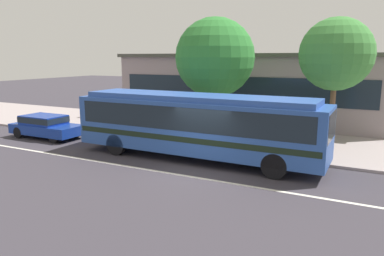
{
  "coord_description": "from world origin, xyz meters",
  "views": [
    {
      "loc": [
        6.18,
        -12.74,
        4.53
      ],
      "look_at": [
        -1.36,
        2.08,
        1.3
      ],
      "focal_mm": 33.94,
      "sensor_mm": 36.0,
      "label": 1
    }
  ],
  "objects": [
    {
      "name": "transit_bus",
      "position": [
        -0.88,
        1.57,
        1.7
      ],
      "size": [
        11.45,
        2.6,
        2.93
      ],
      "color": "#2B51A3",
      "rests_on": "ground_plane"
    },
    {
      "name": "ground_plane",
      "position": [
        0.0,
        0.0,
        0.0
      ],
      "size": [
        120.0,
        120.0,
        0.0
      ],
      "primitive_type": "plane",
      "color": "#39343C"
    },
    {
      "name": "pedestrian_walking_along_curb",
      "position": [
        -5.16,
        4.61,
        1.16
      ],
      "size": [
        0.48,
        0.48,
        1.77
      ],
      "color": "navy",
      "rests_on": "sidewalk_slab"
    },
    {
      "name": "pedestrian_waiting_near_sign",
      "position": [
        4.16,
        5.01,
        1.09
      ],
      "size": [
        0.43,
        0.43,
        1.65
      ],
      "color": "#755B61",
      "rests_on": "sidewalk_slab"
    },
    {
      "name": "lane_stripe_center",
      "position": [
        0.0,
        -0.8,
        0.0
      ],
      "size": [
        56.0,
        0.16,
        0.01
      ],
      "primitive_type": "cube",
      "color": "silver",
      "rests_on": "ground_plane"
    },
    {
      "name": "bus_stop_sign",
      "position": [
        2.91,
        3.63,
        1.72
      ],
      "size": [
        0.09,
        0.44,
        2.5
      ],
      "color": "gray",
      "rests_on": "sidewalk_slab"
    },
    {
      "name": "station_building",
      "position": [
        -1.93,
        13.89,
        2.41
      ],
      "size": [
        18.57,
        9.35,
        4.8
      ],
      "color": "gray",
      "rests_on": "ground_plane"
    },
    {
      "name": "sedan_behind_bus",
      "position": [
        -10.57,
        1.67,
        0.72
      ],
      "size": [
        4.24,
        1.82,
        1.29
      ],
      "color": "navy",
      "rests_on": "ground_plane"
    },
    {
      "name": "street_tree_near_stop",
      "position": [
        -1.95,
        6.05,
        4.53
      ],
      "size": [
        4.39,
        4.39,
        6.62
      ],
      "color": "brown",
      "rests_on": "sidewalk_slab"
    },
    {
      "name": "sidewalk_slab",
      "position": [
        0.0,
        6.92,
        0.06
      ],
      "size": [
        60.0,
        8.0,
        0.12
      ],
      "primitive_type": "cube",
      "color": "#A09292",
      "rests_on": "ground_plane"
    },
    {
      "name": "street_tree_mid_block",
      "position": [
        4.31,
        6.18,
        4.68
      ],
      "size": [
        3.5,
        3.5,
        6.33
      ],
      "color": "brown",
      "rests_on": "sidewalk_slab"
    }
  ]
}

